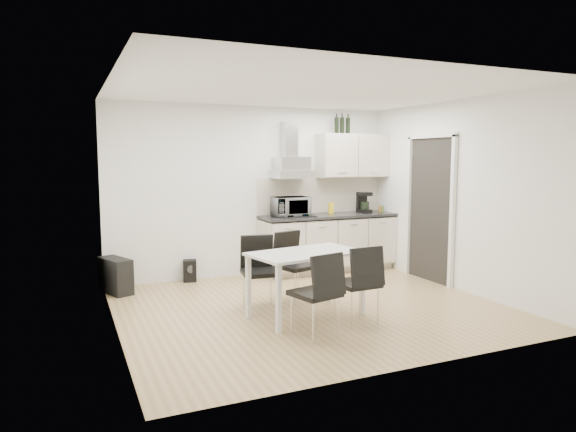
% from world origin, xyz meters
% --- Properties ---
extents(ground, '(4.50, 4.50, 0.00)m').
position_xyz_m(ground, '(0.00, 0.00, 0.00)').
color(ground, tan).
rests_on(ground, ground).
extents(wall_back, '(4.50, 0.10, 2.60)m').
position_xyz_m(wall_back, '(0.00, 2.00, 1.30)').
color(wall_back, white).
rests_on(wall_back, ground).
extents(wall_front, '(4.50, 0.10, 2.60)m').
position_xyz_m(wall_front, '(0.00, -2.00, 1.30)').
color(wall_front, white).
rests_on(wall_front, ground).
extents(wall_left, '(0.10, 4.00, 2.60)m').
position_xyz_m(wall_left, '(-2.25, 0.00, 1.30)').
color(wall_left, white).
rests_on(wall_left, ground).
extents(wall_right, '(0.10, 4.00, 2.60)m').
position_xyz_m(wall_right, '(2.25, 0.00, 1.30)').
color(wall_right, white).
rests_on(wall_right, ground).
extents(ceiling, '(4.50, 4.50, 0.00)m').
position_xyz_m(ceiling, '(0.00, 0.00, 2.60)').
color(ceiling, white).
rests_on(ceiling, wall_back).
extents(doorway, '(0.08, 1.04, 2.10)m').
position_xyz_m(doorway, '(2.21, 0.55, 1.05)').
color(doorway, white).
rests_on(doorway, ground).
extents(kitchenette, '(2.22, 0.64, 2.52)m').
position_xyz_m(kitchenette, '(1.18, 1.73, 0.83)').
color(kitchenette, beige).
rests_on(kitchenette, ground).
extents(dining_table, '(1.38, 0.95, 0.75)m').
position_xyz_m(dining_table, '(-0.20, -0.29, 0.66)').
color(dining_table, white).
rests_on(dining_table, ground).
extents(chair_far_left, '(0.51, 0.56, 0.88)m').
position_xyz_m(chair_far_left, '(-0.59, 0.16, 0.44)').
color(chair_far_left, black).
rests_on(chair_far_left, ground).
extents(chair_far_right, '(0.56, 0.60, 0.88)m').
position_xyz_m(chair_far_right, '(-0.05, 0.31, 0.44)').
color(chair_far_right, black).
rests_on(chair_far_right, ground).
extents(chair_near_left, '(0.55, 0.59, 0.88)m').
position_xyz_m(chair_near_left, '(-0.42, -0.96, 0.44)').
color(chair_near_left, black).
rests_on(chair_near_left, ground).
extents(chair_near_right, '(0.47, 0.52, 0.88)m').
position_xyz_m(chair_near_right, '(0.18, -0.77, 0.44)').
color(chair_near_right, black).
rests_on(chair_near_right, ground).
extents(guitar_amp, '(0.44, 0.62, 0.48)m').
position_xyz_m(guitar_amp, '(-2.11, 1.65, 0.24)').
color(guitar_amp, black).
rests_on(guitar_amp, ground).
extents(floor_speaker, '(0.22, 0.21, 0.32)m').
position_xyz_m(floor_speaker, '(-1.05, 1.90, 0.16)').
color(floor_speaker, black).
rests_on(floor_speaker, ground).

